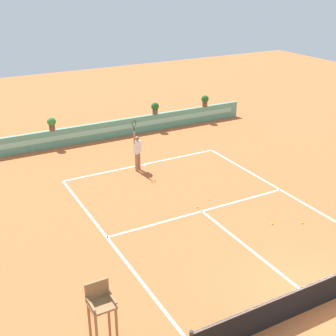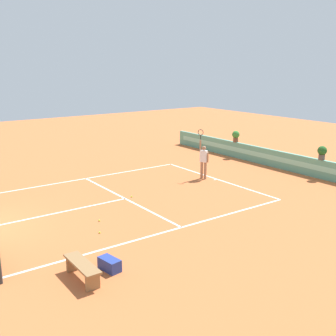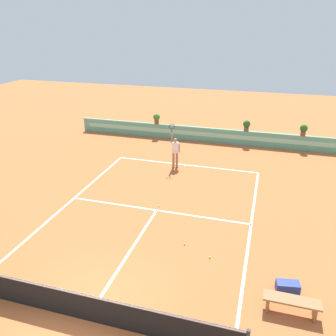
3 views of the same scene
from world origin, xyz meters
name	(u,v)px [view 1 (image 1 of 3)]	position (x,y,z in m)	size (l,w,h in m)	color
ground_plane	(207,216)	(0.00, 6.00, 0.00)	(60.00, 60.00, 0.00)	#BC6033
court_lines	(198,208)	(0.00, 6.72, 0.00)	(8.32, 11.94, 0.01)	white
net	(322,291)	(0.00, 0.00, 0.51)	(8.92, 0.10, 1.00)	#333333
back_wall_barrier	(109,130)	(0.00, 16.39, 0.50)	(18.00, 0.21, 1.00)	#599E84
umpire_chair	(101,313)	(-6.21, 1.26, 1.34)	(0.60, 0.60, 2.14)	olive
tennis_player	(137,150)	(-0.52, 11.38, 1.05)	(0.57, 0.36, 2.58)	#9E7051
tennis_ball_near_baseline	(272,224)	(1.81, 4.23, 0.03)	(0.07, 0.07, 0.07)	#CCE033
tennis_ball_mid_court	(198,207)	(0.00, 6.73, 0.03)	(0.07, 0.07, 0.07)	#CCE033
tennis_ball_by_sideline	(302,223)	(2.86, 3.73, 0.03)	(0.07, 0.07, 0.07)	#CCE033
potted_plant_left	(52,123)	(-3.26, 16.39, 1.41)	(0.48, 0.48, 0.72)	brown
potted_plant_far_right	(205,100)	(6.54, 16.39, 1.41)	(0.48, 0.48, 0.72)	brown
potted_plant_right	(155,107)	(2.99, 16.39, 1.41)	(0.48, 0.48, 0.72)	#514C47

